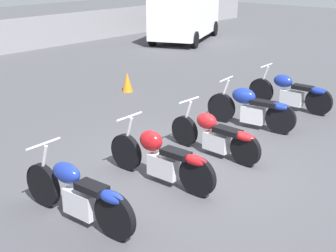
# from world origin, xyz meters

# --- Properties ---
(ground_plane) EXTENTS (60.00, 60.00, 0.00)m
(ground_plane) POSITION_xyz_m (0.00, 0.00, 0.00)
(ground_plane) COLOR #424247
(motorcycle_slot_1) EXTENTS (0.60, 2.14, 1.04)m
(motorcycle_slot_1) POSITION_xyz_m (-2.48, 0.12, 0.44)
(motorcycle_slot_1) COLOR black
(motorcycle_slot_1) RESTS_ON ground_plane
(motorcycle_slot_2) EXTENTS (0.60, 2.19, 1.02)m
(motorcycle_slot_2) POSITION_xyz_m (-0.79, 0.08, 0.44)
(motorcycle_slot_2) COLOR black
(motorcycle_slot_2) RESTS_ON ground_plane
(motorcycle_slot_3) EXTENTS (0.56, 2.04, 0.97)m
(motorcycle_slot_3) POSITION_xyz_m (0.72, 0.06, 0.41)
(motorcycle_slot_3) COLOR black
(motorcycle_slot_3) RESTS_ON ground_plane
(motorcycle_slot_4) EXTENTS (0.59, 2.07, 1.03)m
(motorcycle_slot_4) POSITION_xyz_m (2.51, 0.39, 0.46)
(motorcycle_slot_4) COLOR black
(motorcycle_slot_4) RESTS_ON ground_plane
(motorcycle_slot_5) EXTENTS (0.58, 2.19, 1.02)m
(motorcycle_slot_5) POSITION_xyz_m (4.30, 0.37, 0.43)
(motorcycle_slot_5) COLOR black
(motorcycle_slot_5) RESTS_ON ground_plane
(parked_van) EXTENTS (5.18, 3.65, 2.13)m
(parked_van) POSITION_xyz_m (10.78, 8.93, 1.19)
(parked_van) COLOR white
(parked_van) RESTS_ON ground_plane
(traffic_cone_near) EXTENTS (0.29, 0.29, 0.54)m
(traffic_cone_near) POSITION_xyz_m (2.83, 4.59, 0.27)
(traffic_cone_near) COLOR orange
(traffic_cone_near) RESTS_ON ground_plane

